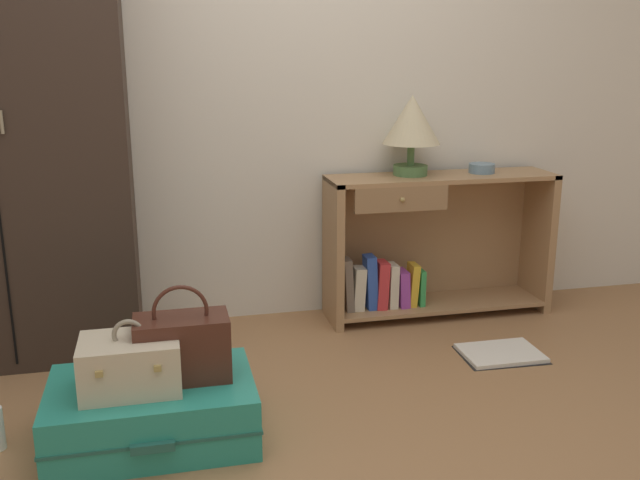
{
  "coord_description": "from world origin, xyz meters",
  "views": [
    {
      "loc": [
        -0.42,
        -1.99,
        1.33
      ],
      "look_at": [
        0.23,
        0.84,
        0.55
      ],
      "focal_mm": 39.68,
      "sensor_mm": 36.0,
      "label": 1
    }
  ],
  "objects_px": {
    "table_lamp": "(412,123)",
    "train_case": "(130,364)",
    "suitcase_large": "(153,411)",
    "handbag": "(182,347)",
    "bowl": "(482,168)",
    "wardrobe": "(0,117)",
    "open_book_on_floor": "(501,354)",
    "bookshelf": "(427,247)"
  },
  "relations": [
    {
      "from": "wardrobe",
      "to": "train_case",
      "type": "xyz_separation_m",
      "value": [
        0.5,
        -0.92,
        -0.75
      ]
    },
    {
      "from": "open_book_on_floor",
      "to": "train_case",
      "type": "bearing_deg",
      "value": -165.51
    },
    {
      "from": "bookshelf",
      "to": "wardrobe",
      "type": "bearing_deg",
      "value": -177.58
    },
    {
      "from": "wardrobe",
      "to": "open_book_on_floor",
      "type": "height_order",
      "value": "wardrobe"
    },
    {
      "from": "table_lamp",
      "to": "train_case",
      "type": "distance_m",
      "value": 1.83
    },
    {
      "from": "train_case",
      "to": "open_book_on_floor",
      "type": "xyz_separation_m",
      "value": [
        1.59,
        0.41,
        -0.3
      ]
    },
    {
      "from": "suitcase_large",
      "to": "handbag",
      "type": "xyz_separation_m",
      "value": [
        0.11,
        0.01,
        0.23
      ]
    },
    {
      "from": "wardrobe",
      "to": "bookshelf",
      "type": "distance_m",
      "value": 2.08
    },
    {
      "from": "suitcase_large",
      "to": "train_case",
      "type": "height_order",
      "value": "train_case"
    },
    {
      "from": "train_case",
      "to": "handbag",
      "type": "distance_m",
      "value": 0.18
    },
    {
      "from": "wardrobe",
      "to": "bookshelf",
      "type": "relative_size",
      "value": 1.84
    },
    {
      "from": "bookshelf",
      "to": "handbag",
      "type": "xyz_separation_m",
      "value": [
        -1.28,
        -0.96,
        -0.02
      ]
    },
    {
      "from": "table_lamp",
      "to": "open_book_on_floor",
      "type": "xyz_separation_m",
      "value": [
        0.24,
        -0.61,
        -0.98
      ]
    },
    {
      "from": "bookshelf",
      "to": "suitcase_large",
      "type": "height_order",
      "value": "bookshelf"
    },
    {
      "from": "wardrobe",
      "to": "train_case",
      "type": "relative_size",
      "value": 6.46
    },
    {
      "from": "handbag",
      "to": "open_book_on_floor",
      "type": "xyz_separation_m",
      "value": [
        1.41,
        0.37,
        -0.33
      ]
    },
    {
      "from": "bowl",
      "to": "open_book_on_floor",
      "type": "bearing_deg",
      "value": -103.47
    },
    {
      "from": "wardrobe",
      "to": "suitcase_large",
      "type": "bearing_deg",
      "value": -57.7
    },
    {
      "from": "suitcase_large",
      "to": "open_book_on_floor",
      "type": "distance_m",
      "value": 1.58
    },
    {
      "from": "table_lamp",
      "to": "open_book_on_floor",
      "type": "height_order",
      "value": "table_lamp"
    },
    {
      "from": "table_lamp",
      "to": "suitcase_large",
      "type": "height_order",
      "value": "table_lamp"
    },
    {
      "from": "table_lamp",
      "to": "open_book_on_floor",
      "type": "bearing_deg",
      "value": -68.86
    },
    {
      "from": "train_case",
      "to": "handbag",
      "type": "relative_size",
      "value": 0.96
    },
    {
      "from": "handbag",
      "to": "bookshelf",
      "type": "bearing_deg",
      "value": 36.85
    },
    {
      "from": "wardrobe",
      "to": "table_lamp",
      "type": "height_order",
      "value": "wardrobe"
    },
    {
      "from": "suitcase_large",
      "to": "open_book_on_floor",
      "type": "bearing_deg",
      "value": 13.88
    },
    {
      "from": "wardrobe",
      "to": "train_case",
      "type": "height_order",
      "value": "wardrobe"
    },
    {
      "from": "bookshelf",
      "to": "handbag",
      "type": "bearing_deg",
      "value": -143.15
    },
    {
      "from": "train_case",
      "to": "suitcase_large",
      "type": "bearing_deg",
      "value": 28.53
    },
    {
      "from": "table_lamp",
      "to": "train_case",
      "type": "xyz_separation_m",
      "value": [
        -1.35,
        -1.02,
        -0.68
      ]
    },
    {
      "from": "bookshelf",
      "to": "suitcase_large",
      "type": "relative_size",
      "value": 1.63
    },
    {
      "from": "bowl",
      "to": "suitcase_large",
      "type": "bearing_deg",
      "value": -149.9
    },
    {
      "from": "handbag",
      "to": "open_book_on_floor",
      "type": "relative_size",
      "value": 0.92
    },
    {
      "from": "wardrobe",
      "to": "bowl",
      "type": "distance_m",
      "value": 2.25
    },
    {
      "from": "bookshelf",
      "to": "suitcase_large",
      "type": "xyz_separation_m",
      "value": [
        -1.39,
        -0.97,
        -0.25
      ]
    },
    {
      "from": "suitcase_large",
      "to": "train_case",
      "type": "distance_m",
      "value": 0.21
    },
    {
      "from": "table_lamp",
      "to": "suitcase_large",
      "type": "bearing_deg",
      "value": -142.67
    },
    {
      "from": "wardrobe",
      "to": "train_case",
      "type": "bearing_deg",
      "value": -61.52
    },
    {
      "from": "wardrobe",
      "to": "open_book_on_floor",
      "type": "distance_m",
      "value": 2.4
    },
    {
      "from": "suitcase_large",
      "to": "bookshelf",
      "type": "bearing_deg",
      "value": 34.86
    },
    {
      "from": "bowl",
      "to": "handbag",
      "type": "bearing_deg",
      "value": -148.43
    },
    {
      "from": "table_lamp",
      "to": "train_case",
      "type": "bearing_deg",
      "value": -143.03
    }
  ]
}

